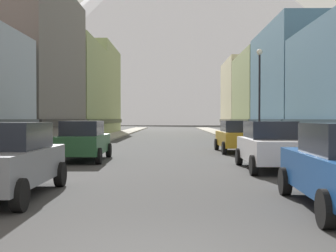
{
  "coord_description": "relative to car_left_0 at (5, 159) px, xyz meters",
  "views": [
    {
      "loc": [
        0.2,
        -5.5,
        1.86
      ],
      "look_at": [
        -0.25,
        36.74,
        1.19
      ],
      "focal_mm": 46.63,
      "sensor_mm": 36.0,
      "label": 1
    }
  ],
  "objects": [
    {
      "name": "storefront_left_4",
      "position": [
        -8.0,
        47.51,
        4.64
      ],
      "size": [
        8.9,
        13.14,
        11.44
      ],
      "color": "#8C9966",
      "rests_on": "ground"
    },
    {
      "name": "car_right_2",
      "position": [
        7.6,
        14.14,
        0.0
      ],
      "size": [
        2.15,
        4.44,
        1.78
      ],
      "color": "#B28419",
      "rests_on": "ground"
    },
    {
      "name": "car_left_0",
      "position": [
        0.0,
        0.0,
        0.0
      ],
      "size": [
        2.11,
        4.42,
        1.78
      ],
      "color": "slate",
      "rests_on": "ground"
    },
    {
      "name": "sidewalk_left",
      "position": [
        -2.45,
        30.14,
        -0.82
      ],
      "size": [
        2.5,
        100.0,
        0.15
      ],
      "primitive_type": "cube",
      "color": "gray",
      "rests_on": "ground"
    },
    {
      "name": "sidewalk_right",
      "position": [
        10.05,
        30.14,
        -0.82
      ],
      "size": [
        2.5,
        100.0,
        0.15
      ],
      "primitive_type": "cube",
      "color": "gray",
      "rests_on": "ground"
    },
    {
      "name": "storefront_left_3",
      "position": [
        -6.86,
        34.82,
        3.86
      ],
      "size": [
        6.62,
        12.22,
        9.85
      ],
      "color": "#8C9966",
      "rests_on": "ground"
    },
    {
      "name": "car_left_1",
      "position": [
        0.0,
        9.08,
        0.0
      ],
      "size": [
        2.14,
        4.44,
        1.78
      ],
      "color": "#265933",
      "rests_on": "ground"
    },
    {
      "name": "storefront_right_3",
      "position": [
        15.07,
        37.4,
        3.43
      ],
      "size": [
        7.84,
        12.64,
        8.97
      ],
      "color": "#8C9966",
      "rests_on": "ground"
    },
    {
      "name": "potted_plant_0",
      "position": [
        10.8,
        13.62,
        -0.36
      ],
      "size": [
        0.54,
        0.54,
        0.8
      ],
      "color": "#4C4C51",
      "rests_on": "sidewalk_right"
    },
    {
      "name": "storefront_left_2",
      "position": [
        -8.08,
        21.42,
        4.64
      ],
      "size": [
        9.05,
        13.5,
        11.44
      ],
      "color": "#66605B",
      "rests_on": "ground"
    },
    {
      "name": "storefront_right_2",
      "position": [
        15.11,
        24.5,
        3.5
      ],
      "size": [
        7.91,
        12.32,
        9.13
      ],
      "color": "slate",
      "rests_on": "ground"
    },
    {
      "name": "storefront_right_4",
      "position": [
        15.5,
        50.01,
        3.89
      ],
      "size": [
        8.7,
        12.18,
        9.92
      ],
      "color": "beige",
      "rests_on": "ground"
    },
    {
      "name": "streetlamp_right",
      "position": [
        9.15,
        15.54,
        3.09
      ],
      "size": [
        0.36,
        0.36,
        5.86
      ],
      "color": "black",
      "rests_on": "sidewalk_right"
    },
    {
      "name": "car_right_1",
      "position": [
        7.6,
        5.69,
        0.0
      ],
      "size": [
        2.08,
        4.41,
        1.78
      ],
      "color": "silver",
      "rests_on": "ground"
    },
    {
      "name": "mountain_backdrop",
      "position": [
        12.28,
        255.14,
        60.64
      ],
      "size": [
        275.84,
        275.84,
        123.09
      ],
      "primitive_type": "cone",
      "color": "white",
      "rests_on": "ground"
    }
  ]
}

